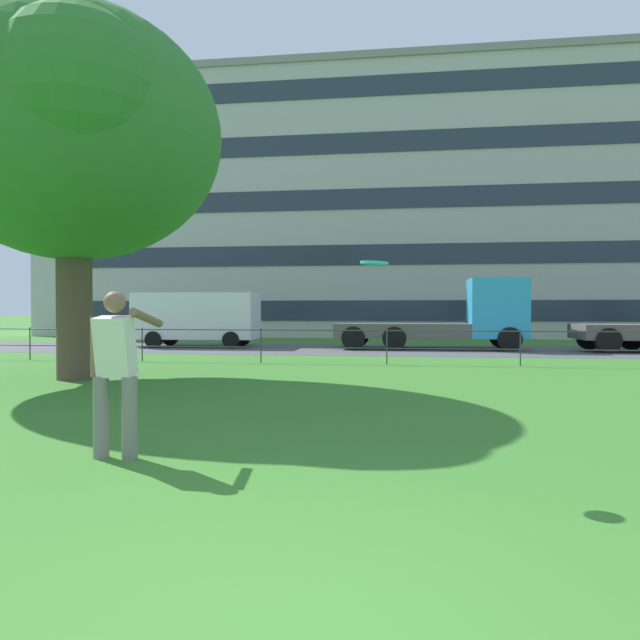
{
  "coord_description": "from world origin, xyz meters",
  "views": [
    {
      "loc": [
        0.53,
        -2.76,
        1.53
      ],
      "look_at": [
        -1.1,
        8.76,
        1.34
      ],
      "focal_mm": 34.13,
      "sensor_mm": 36.0,
      "label": 1
    }
  ],
  "objects_px": {
    "panel_van_far_right": "(197,316)",
    "apartment_building_background": "(362,212)",
    "frisbee": "(374,263)",
    "flatbed_truck_right": "(458,318)",
    "tree_large_lawn": "(75,140)",
    "person_thrower": "(116,368)"
  },
  "relations": [
    {
      "from": "tree_large_lawn",
      "to": "flatbed_truck_right",
      "type": "xyz_separation_m",
      "value": [
        9.37,
        11.47,
        -4.13
      ]
    },
    {
      "from": "frisbee",
      "to": "tree_large_lawn",
      "type": "bearing_deg",
      "value": 135.58
    },
    {
      "from": "tree_large_lawn",
      "to": "frisbee",
      "type": "height_order",
      "value": "tree_large_lawn"
    },
    {
      "from": "frisbee",
      "to": "panel_van_far_right",
      "type": "bearing_deg",
      "value": 114.23
    },
    {
      "from": "frisbee",
      "to": "apartment_building_background",
      "type": "relative_size",
      "value": 0.01
    },
    {
      "from": "tree_large_lawn",
      "to": "flatbed_truck_right",
      "type": "relative_size",
      "value": 1.11
    },
    {
      "from": "person_thrower",
      "to": "apartment_building_background",
      "type": "height_order",
      "value": "apartment_building_background"
    },
    {
      "from": "person_thrower",
      "to": "flatbed_truck_right",
      "type": "relative_size",
      "value": 0.24
    },
    {
      "from": "panel_van_far_right",
      "to": "apartment_building_background",
      "type": "height_order",
      "value": "apartment_building_background"
    },
    {
      "from": "panel_van_far_right",
      "to": "flatbed_truck_right",
      "type": "bearing_deg",
      "value": -0.21
    },
    {
      "from": "person_thrower",
      "to": "panel_van_far_right",
      "type": "xyz_separation_m",
      "value": [
        -5.64,
        18.39,
        0.34
      ]
    },
    {
      "from": "tree_large_lawn",
      "to": "apartment_building_background",
      "type": "xyz_separation_m",
      "value": [
        4.58,
        25.9,
        2.39
      ]
    },
    {
      "from": "tree_large_lawn",
      "to": "flatbed_truck_right",
      "type": "bearing_deg",
      "value": 50.75
    },
    {
      "from": "person_thrower",
      "to": "tree_large_lawn",
      "type": "bearing_deg",
      "value": 122.61
    },
    {
      "from": "person_thrower",
      "to": "flatbed_truck_right",
      "type": "bearing_deg",
      "value": 74.86
    },
    {
      "from": "flatbed_truck_right",
      "to": "apartment_building_background",
      "type": "xyz_separation_m",
      "value": [
        -4.79,
        14.44,
        6.52
      ]
    },
    {
      "from": "person_thrower",
      "to": "frisbee",
      "type": "bearing_deg",
      "value": -0.75
    },
    {
      "from": "apartment_building_background",
      "to": "person_thrower",
      "type": "bearing_deg",
      "value": -90.31
    },
    {
      "from": "frisbee",
      "to": "flatbed_truck_right",
      "type": "height_order",
      "value": "flatbed_truck_right"
    },
    {
      "from": "tree_large_lawn",
      "to": "frisbee",
      "type": "bearing_deg",
      "value": -44.42
    },
    {
      "from": "panel_van_far_right",
      "to": "flatbed_truck_right",
      "type": "height_order",
      "value": "flatbed_truck_right"
    },
    {
      "from": "person_thrower",
      "to": "panel_van_far_right",
      "type": "relative_size",
      "value": 0.34
    }
  ]
}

